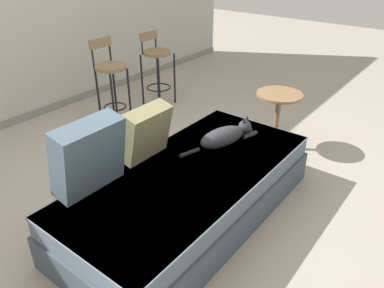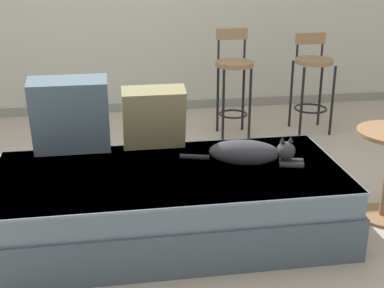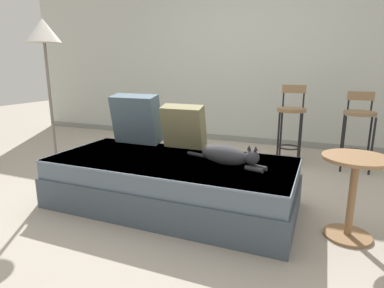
% 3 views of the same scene
% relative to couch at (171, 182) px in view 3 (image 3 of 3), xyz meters
% --- Properties ---
extents(ground_plane, '(16.00, 16.00, 0.00)m').
position_rel_couch_xyz_m(ground_plane, '(0.00, 0.40, -0.21)').
color(ground_plane, '#A89E8E').
rests_on(ground_plane, ground).
extents(wall_back_panel, '(8.00, 0.10, 2.60)m').
position_rel_couch_xyz_m(wall_back_panel, '(0.00, 2.65, 1.09)').
color(wall_back_panel, '#B7BCB2').
rests_on(wall_back_panel, ground).
extents(wall_baseboard_trim, '(8.00, 0.02, 0.09)m').
position_rel_couch_xyz_m(wall_baseboard_trim, '(0.00, 2.60, -0.17)').
color(wall_baseboard_trim, gray).
rests_on(wall_baseboard_trim, ground).
extents(couch, '(2.06, 0.97, 0.42)m').
position_rel_couch_xyz_m(couch, '(0.00, 0.00, 0.00)').
color(couch, '#44505B').
rests_on(couch, ground).
extents(throw_pillow_corner, '(0.47, 0.25, 0.49)m').
position_rel_couch_xyz_m(throw_pillow_corner, '(-0.56, 0.38, 0.45)').
color(throw_pillow_corner, '#4C6070').
rests_on(throw_pillow_corner, couch).
extents(throw_pillow_middle, '(0.39, 0.23, 0.41)m').
position_rel_couch_xyz_m(throw_pillow_middle, '(-0.05, 0.38, 0.41)').
color(throw_pillow_middle, '#847F56').
rests_on(throw_pillow_middle, couch).
extents(cat, '(0.72, 0.29, 0.19)m').
position_rel_couch_xyz_m(cat, '(0.48, 0.02, 0.28)').
color(cat, '#333338').
rests_on(cat, couch).
extents(bar_stool_near_window, '(0.34, 0.34, 0.95)m').
position_rel_couch_xyz_m(bar_stool_near_window, '(0.79, 1.72, 0.35)').
color(bar_stool_near_window, black).
rests_on(bar_stool_near_window, ground).
extents(bar_stool_by_doorway, '(0.34, 0.34, 0.89)m').
position_rel_couch_xyz_m(bar_stool_by_doorway, '(1.53, 1.72, 0.32)').
color(bar_stool_by_doorway, black).
rests_on(bar_stool_by_doorway, ground).
extents(side_table, '(0.44, 0.44, 0.59)m').
position_rel_couch_xyz_m(side_table, '(1.38, -0.00, 0.17)').
color(side_table, olive).
rests_on(side_table, ground).
extents(floor_lamp, '(0.32, 0.32, 1.61)m').
position_rel_couch_xyz_m(floor_lamp, '(-1.38, 0.10, 1.14)').
color(floor_lamp, slate).
rests_on(floor_lamp, ground).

